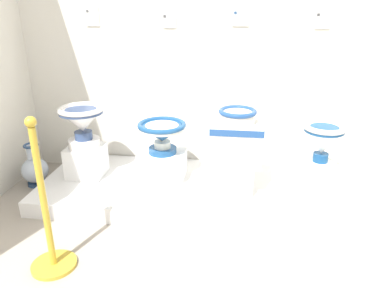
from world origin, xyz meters
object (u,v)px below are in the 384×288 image
(info_placard_first, at_px, (92,17))
(decorative_vase_spare, at_px, (35,169))
(antique_toilet_tall_cobalt, at_px, (323,141))
(info_placard_third, at_px, (241,18))
(info_placard_fourth, at_px, (323,20))
(plinth_block_leftmost, at_px, (235,174))
(antique_toilet_slender_white, at_px, (82,121))
(plinth_block_rightmost, at_px, (163,165))
(plinth_block_tall_cobalt, at_px, (317,180))
(antique_toilet_leftmost, at_px, (237,136))
(info_placard_second, at_px, (169,21))
(plinth_block_slender_white, at_px, (86,161))
(antique_toilet_rightmost, at_px, (162,132))
(stanchion_post_near_left, at_px, (48,230))

(info_placard_first, relative_size, decorative_vase_spare, 0.39)
(info_placard_first, bearing_deg, antique_toilet_tall_cobalt, -14.81)
(info_placard_third, xyz_separation_m, info_placard_fourth, (0.66, -0.00, -0.01))
(plinth_block_leftmost, xyz_separation_m, info_placard_first, (-1.30, 0.54, 1.18))
(plinth_block_leftmost, bearing_deg, info_placard_third, 91.67)
(antique_toilet_slender_white, bearing_deg, plinth_block_rightmost, 3.60)
(info_placard_first, distance_m, info_placard_fourth, 1.94)
(plinth_block_rightmost, relative_size, plinth_block_tall_cobalt, 1.04)
(plinth_block_tall_cobalt, xyz_separation_m, decorative_vase_spare, (-2.43, 0.04, -0.07))
(antique_toilet_leftmost, distance_m, info_placard_fourth, 1.18)
(antique_toilet_slender_white, distance_m, antique_toilet_leftmost, 1.29)
(antique_toilet_tall_cobalt, distance_m, info_placard_second, 1.61)
(plinth_block_leftmost, height_order, info_placard_second, info_placard_second)
(info_placard_second, relative_size, decorative_vase_spare, 0.30)
(info_placard_third, bearing_deg, antique_toilet_leftmost, -88.33)
(antique_toilet_leftmost, relative_size, info_placard_first, 2.78)
(antique_toilet_leftmost, relative_size, antique_toilet_tall_cobalt, 1.18)
(plinth_block_slender_white, relative_size, plinth_block_rightmost, 0.79)
(info_placard_third, distance_m, info_placard_fourth, 0.66)
(antique_toilet_rightmost, height_order, plinth_block_leftmost, antique_toilet_rightmost)
(plinth_block_rightmost, height_order, antique_toilet_leftmost, antique_toilet_leftmost)
(plinth_block_slender_white, bearing_deg, info_placard_first, 91.92)
(antique_toilet_rightmost, bearing_deg, info_placard_third, 35.33)
(antique_toilet_slender_white, relative_size, decorative_vase_spare, 0.96)
(antique_toilet_leftmost, relative_size, plinth_block_tall_cobalt, 1.19)
(plinth_block_slender_white, distance_m, plinth_block_rightmost, 0.67)
(info_placard_fourth, relative_size, stanchion_post_near_left, 0.14)
(stanchion_post_near_left, bearing_deg, info_placard_fourth, 40.77)
(plinth_block_tall_cobalt, bearing_deg, info_placard_second, 157.90)
(info_placard_first, bearing_deg, info_placard_fourth, -0.00)
(antique_toilet_rightmost, height_order, info_placard_second, info_placard_second)
(info_placard_fourth, distance_m, stanchion_post_near_left, 2.56)
(antique_toilet_slender_white, relative_size, stanchion_post_near_left, 0.38)
(plinth_block_tall_cobalt, distance_m, info_placard_fourth, 1.29)
(plinth_block_leftmost, xyz_separation_m, info_placard_second, (-0.62, 0.54, 1.15))
(info_placard_first, bearing_deg, plinth_block_slender_white, -88.08)
(plinth_block_slender_white, height_order, plinth_block_tall_cobalt, plinth_block_slender_white)
(plinth_block_rightmost, height_order, info_placard_first, info_placard_first)
(plinth_block_rightmost, height_order, plinth_block_tall_cobalt, plinth_block_rightmost)
(antique_toilet_slender_white, xyz_separation_m, antique_toilet_rightmost, (0.67, 0.04, -0.08))
(plinth_block_rightmost, relative_size, info_placard_fourth, 2.80)
(plinth_block_tall_cobalt, xyz_separation_m, info_placard_second, (-1.27, 0.52, 1.17))
(antique_toilet_slender_white, distance_m, info_placard_third, 1.57)
(antique_toilet_leftmost, distance_m, stanchion_post_near_left, 1.49)
(antique_toilet_tall_cobalt, xyz_separation_m, stanchion_post_near_left, (-1.75, -0.98, -0.29))
(antique_toilet_rightmost, relative_size, info_placard_second, 3.43)
(antique_toilet_slender_white, xyz_separation_m, antique_toilet_leftmost, (1.28, -0.07, -0.05))
(antique_toilet_leftmost, relative_size, decorative_vase_spare, 1.09)
(decorative_vase_spare, bearing_deg, antique_toilet_tall_cobalt, -1.05)
(info_placard_first, bearing_deg, info_placard_third, -0.00)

